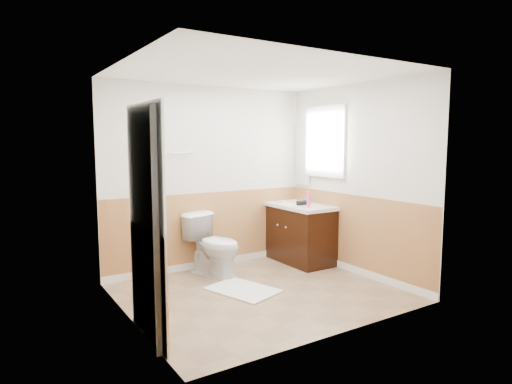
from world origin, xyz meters
TOP-DOWN VIEW (x-y plane):
  - floor at (0.00, 0.00)m, footprint 3.00×3.00m
  - ceiling at (0.00, 0.00)m, footprint 3.00×3.00m
  - wall_back at (0.00, 1.30)m, footprint 3.00×0.00m
  - wall_front at (0.00, -1.30)m, footprint 3.00×0.00m
  - wall_left at (-1.50, 0.00)m, footprint 0.00×3.00m
  - wall_right at (1.50, 0.00)m, footprint 0.00×3.00m
  - wainscot_back at (0.00, 1.29)m, footprint 3.00×0.00m
  - wainscot_front at (0.00, -1.29)m, footprint 3.00×0.00m
  - wainscot_left at (-1.49, 0.00)m, footprint 0.00×2.60m
  - wainscot_right at (1.49, 0.00)m, footprint 0.00×2.60m
  - toilet at (-0.14, 0.90)m, footprint 0.67×0.89m
  - bath_mat at (-0.14, 0.17)m, footprint 0.77×0.93m
  - vanity_cabinet at (1.21, 0.84)m, footprint 0.55×1.10m
  - vanity_knob_left at (0.91, 0.74)m, footprint 0.03×0.03m
  - vanity_knob_right at (0.91, 0.94)m, footprint 0.03×0.03m
  - countertop at (1.20, 0.84)m, footprint 0.60×1.15m
  - sink_basin at (1.21, 0.99)m, footprint 0.36×0.36m
  - faucet at (1.39, 0.99)m, footprint 0.02×0.02m
  - lotion_bottle at (1.11, 0.50)m, footprint 0.05×0.05m
  - soap_dispenser at (1.33, 0.78)m, footprint 0.10×0.10m
  - hair_dryer_body at (1.16, 0.71)m, footprint 0.14×0.07m
  - hair_dryer_handle at (1.13, 0.77)m, footprint 0.03×0.03m
  - mirror_panel at (1.48, 1.10)m, footprint 0.02×0.35m
  - window_frame at (1.47, 0.59)m, footprint 0.04×0.80m
  - window_glass at (1.49, 0.59)m, footprint 0.01×0.70m
  - door at (-1.40, -0.45)m, footprint 0.29×0.78m
  - door_frame at (-1.48, -0.45)m, footprint 0.02×0.92m
  - door_knob at (-1.34, -0.12)m, footprint 0.06×0.06m
  - towel_bar at (-0.55, 1.25)m, footprint 0.62×0.02m
  - tp_holder_bar at (-0.10, 1.23)m, footprint 0.14×0.02m
  - tp_roll at (-0.10, 1.23)m, footprint 0.10×0.11m
  - tp_sheet at (-0.10, 1.23)m, footprint 0.10×0.01m

SIDE VIEW (x-z plane):
  - floor at x=0.00m, z-range 0.00..0.00m
  - bath_mat at x=-0.14m, z-range 0.00..0.02m
  - vanity_cabinet at x=1.21m, z-range 0.00..0.80m
  - toilet at x=-0.14m, z-range 0.00..0.81m
  - wainscot_back at x=0.00m, z-range -1.00..2.00m
  - wainscot_front at x=0.00m, z-range -1.00..2.00m
  - wainscot_left at x=-1.49m, z-range -0.80..1.80m
  - wainscot_right at x=1.49m, z-range -0.80..1.80m
  - vanity_knob_left at x=0.91m, z-range 0.53..0.57m
  - vanity_knob_right at x=0.91m, z-range 0.53..0.57m
  - tp_sheet at x=-0.10m, z-range 0.51..0.67m
  - tp_holder_bar at x=-0.10m, z-range 0.69..0.71m
  - tp_roll at x=-0.10m, z-range 0.64..0.76m
  - countertop at x=1.20m, z-range 0.80..0.85m
  - hair_dryer_handle at x=1.13m, z-range 0.82..0.89m
  - sink_basin at x=1.21m, z-range 0.85..0.87m
  - hair_dryer_body at x=1.16m, z-range 0.85..0.92m
  - faucet at x=1.39m, z-range 0.85..0.99m
  - soap_dispenser at x=1.33m, z-range 0.85..1.03m
  - door_knob at x=-1.34m, z-range 0.92..0.98m
  - lotion_bottle at x=1.11m, z-range 0.85..1.07m
  - door at x=-1.40m, z-range 0.00..2.04m
  - door_frame at x=-1.48m, z-range -0.02..2.08m
  - wall_back at x=0.00m, z-range -0.25..2.75m
  - wall_front at x=0.00m, z-range -0.25..2.75m
  - wall_left at x=-1.50m, z-range -0.25..2.75m
  - wall_right at x=1.50m, z-range -0.25..2.75m
  - mirror_panel at x=1.48m, z-range 1.10..2.00m
  - towel_bar at x=-0.55m, z-range 1.59..1.61m
  - window_frame at x=1.47m, z-range 1.25..2.25m
  - window_glass at x=1.49m, z-range 1.30..2.20m
  - ceiling at x=0.00m, z-range 2.50..2.50m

